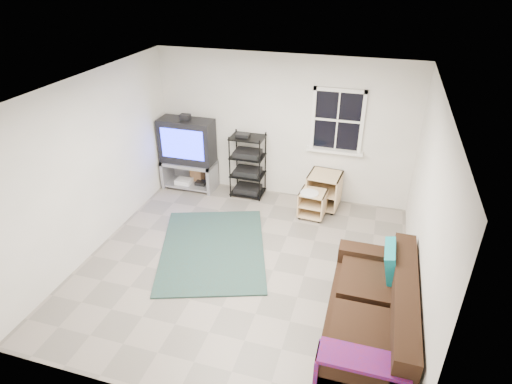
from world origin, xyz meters
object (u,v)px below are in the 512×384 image
(tv_unit, at_px, (188,148))
(side_table_right, at_px, (313,201))
(sofa, at_px, (372,318))
(side_table_left, at_px, (325,189))
(av_rack, at_px, (248,169))

(tv_unit, relative_size, side_table_right, 2.96)
(tv_unit, xyz_separation_m, side_table_right, (2.46, -0.37, -0.54))
(sofa, bearing_deg, side_table_left, 108.55)
(side_table_left, xyz_separation_m, sofa, (0.99, -2.95, -0.01))
(av_rack, relative_size, sofa, 0.58)
(tv_unit, xyz_separation_m, sofa, (3.60, -2.93, -0.48))
(tv_unit, height_order, sofa, tv_unit)
(av_rack, bearing_deg, sofa, -50.64)
(side_table_left, xyz_separation_m, side_table_right, (-0.14, -0.40, -0.07))
(av_rack, distance_m, side_table_right, 1.38)
(tv_unit, xyz_separation_m, av_rack, (1.17, 0.03, -0.29))
(side_table_left, relative_size, sofa, 0.31)
(tv_unit, distance_m, sofa, 4.66)
(av_rack, xyz_separation_m, side_table_right, (1.30, -0.41, -0.24))
(side_table_right, bearing_deg, tv_unit, 171.36)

